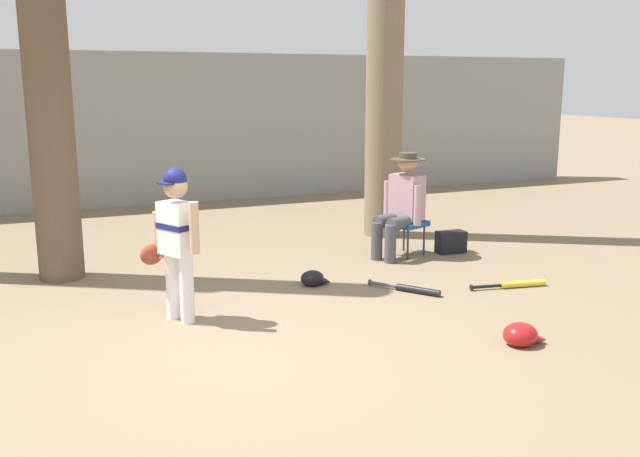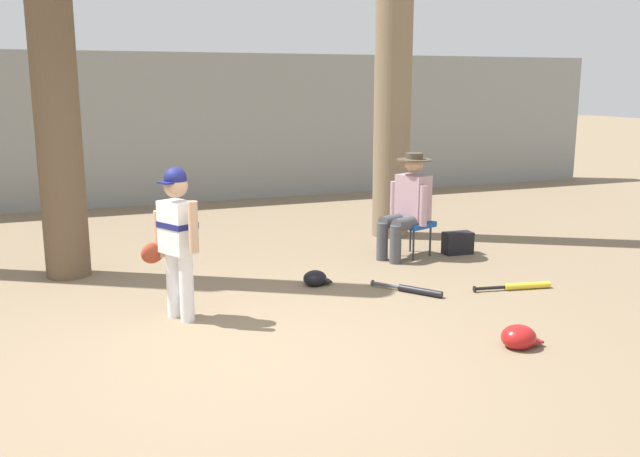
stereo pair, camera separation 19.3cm
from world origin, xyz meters
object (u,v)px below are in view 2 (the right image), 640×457
at_px(tree_behind_spectator, 394,29).
at_px(seated_spectator, 407,203).
at_px(batting_helmet_red, 519,337).
at_px(tree_near_player, 52,47).
at_px(batting_helmet_black, 315,278).
at_px(handbag_beside_stool, 458,243).
at_px(bat_yellow_trainer, 521,286).
at_px(folding_stool, 412,225).
at_px(bat_black_composite, 414,290).
at_px(young_ballplayer, 176,234).

height_order(tree_behind_spectator, seated_spectator, tree_behind_spectator).
relative_size(seated_spectator, batting_helmet_red, 3.70).
bearing_deg(seated_spectator, tree_near_player, 170.91).
bearing_deg(batting_helmet_black, handbag_beside_stool, 16.74).
bearing_deg(bat_yellow_trainer, folding_stool, 102.47).
distance_m(seated_spectator, batting_helmet_red, 2.90).
bearing_deg(batting_helmet_red, tree_near_player, 132.87).
distance_m(tree_near_player, bat_black_composite, 4.27).
relative_size(tree_near_player, bat_black_composite, 8.43).
bearing_deg(tree_near_player, seated_spectator, -9.09).
xyz_separation_m(seated_spectator, bat_black_composite, (-0.60, -1.29, -0.61)).
relative_size(seated_spectator, batting_helmet_black, 4.26).
xyz_separation_m(handbag_beside_stool, bat_black_composite, (-1.24, -1.21, -0.10)).
bearing_deg(handbag_beside_stool, batting_helmet_black, -163.26).
bearing_deg(tree_near_player, bat_black_composite, -31.42).
bearing_deg(folding_stool, batting_helmet_red, -102.29).
relative_size(folding_stool, batting_helmet_black, 1.83).
relative_size(tree_behind_spectator, handbag_beside_stool, 17.42).
distance_m(tree_near_player, young_ballplayer, 2.53).
distance_m(tree_near_player, handbag_beside_stool, 4.88).
distance_m(folding_stool, seated_spectator, 0.29).
height_order(bat_yellow_trainer, batting_helmet_black, batting_helmet_black).
height_order(seated_spectator, bat_yellow_trainer, seated_spectator).
height_order(tree_near_player, folding_stool, tree_near_player).
distance_m(seated_spectator, bat_yellow_trainer, 1.72).
xyz_separation_m(tree_behind_spectator, young_ballplayer, (-3.20, -2.34, -1.90)).
bearing_deg(tree_near_player, young_ballplayer, -64.81).
xyz_separation_m(bat_black_composite, batting_helmet_black, (-0.79, 0.60, 0.04)).
xyz_separation_m(young_ballplayer, bat_black_composite, (2.23, -0.09, -0.71)).
distance_m(tree_near_player, folding_stool, 4.28).
bearing_deg(tree_behind_spectator, batting_helmet_black, -133.79).
xyz_separation_m(tree_near_player, batting_helmet_black, (2.28, -1.27, -2.26)).
bearing_deg(seated_spectator, bat_black_composite, -114.85).
bearing_deg(batting_helmet_red, handbag_beside_stool, 66.78).
height_order(tree_behind_spectator, folding_stool, tree_behind_spectator).
height_order(handbag_beside_stool, bat_yellow_trainer, handbag_beside_stool).
height_order(batting_helmet_black, batting_helmet_red, batting_helmet_red).
relative_size(young_ballplayer, seated_spectator, 1.09).
relative_size(bat_black_composite, bat_yellow_trainer, 0.81).
distance_m(tree_near_player, batting_helmet_black, 3.45).
xyz_separation_m(tree_behind_spectator, handbag_beside_stool, (0.27, -1.22, -2.51)).
bearing_deg(young_ballplayer, bat_yellow_trainer, -6.13).
bearing_deg(tree_behind_spectator, handbag_beside_stool, -77.43).
bearing_deg(folding_stool, tree_behind_spectator, 75.93).
distance_m(bat_yellow_trainer, batting_helmet_black, 2.02).
height_order(tree_near_player, bat_yellow_trainer, tree_near_player).
distance_m(handbag_beside_stool, bat_black_composite, 1.74).
bearing_deg(bat_black_composite, young_ballplayer, 177.65).
bearing_deg(tree_behind_spectator, bat_black_composite, -111.66).
height_order(tree_behind_spectator, batting_helmet_red, tree_behind_spectator).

